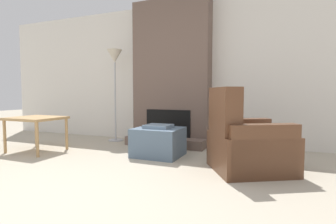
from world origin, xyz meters
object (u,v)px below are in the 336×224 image
armchair (245,146)px  floor_lamp_left (115,65)px  side_table (36,121)px  ottoman (158,141)px

armchair → floor_lamp_left: floor_lamp_left is taller
side_table → floor_lamp_left: floor_lamp_left is taller
armchair → side_table: 3.21m
side_table → floor_lamp_left: 1.75m
ottoman → floor_lamp_left: bearing=147.3°
armchair → side_table: size_ratio=1.47×
ottoman → side_table: size_ratio=0.88×
ottoman → armchair: bearing=-13.6°
ottoman → armchair: 1.31m
ottoman → floor_lamp_left: floor_lamp_left is taller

